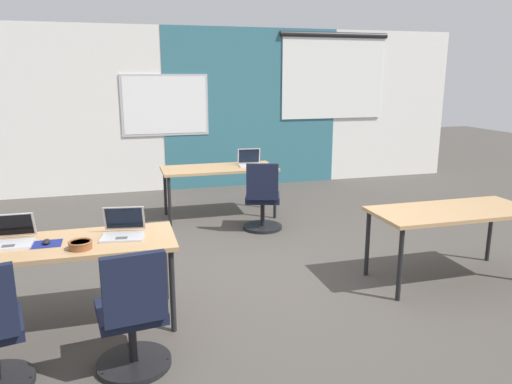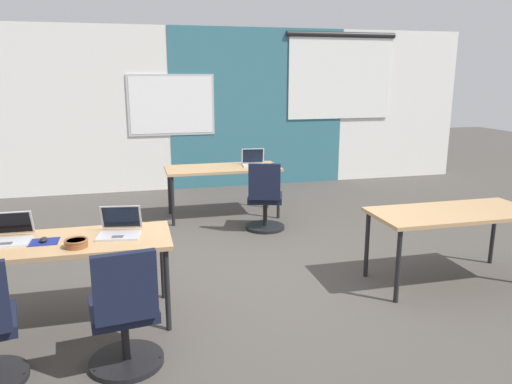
{
  "view_description": "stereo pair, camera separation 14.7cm",
  "coord_description": "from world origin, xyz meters",
  "px_view_note": "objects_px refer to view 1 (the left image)",
  "views": [
    {
      "loc": [
        -1.34,
        -4.49,
        2.0
      ],
      "look_at": [
        0.03,
        0.38,
        0.78
      ],
      "focal_mm": 34.29,
      "sensor_mm": 36.0,
      "label": 1
    },
    {
      "loc": [
        -1.2,
        -4.52,
        2.0
      ],
      "look_at": [
        0.03,
        0.38,
        0.78
      ],
      "focal_mm": 34.29,
      "sensor_mm": 36.0,
      "label": 2
    }
  ],
  "objects_px": {
    "chair_near_left_inner": "(133,322)",
    "laptop_far_right": "(250,162)",
    "desk_near_right": "(452,215)",
    "laptop_near_left_inner": "(123,230)",
    "laptop_near_left_end": "(11,238)",
    "mouse_near_left_end": "(47,242)",
    "mouse_far_right": "(269,164)",
    "desk_far_center": "(219,171)",
    "snack_bowl": "(80,244)",
    "chair_far_right": "(262,202)",
    "desk_near_left": "(72,249)"
  },
  "relations": [
    {
      "from": "laptop_near_left_end",
      "to": "snack_bowl",
      "type": "xyz_separation_m",
      "value": [
        0.53,
        -0.27,
        -0.01
      ]
    },
    {
      "from": "desk_near_right",
      "to": "laptop_far_right",
      "type": "bearing_deg",
      "value": 114.55
    },
    {
      "from": "laptop_far_right",
      "to": "snack_bowl",
      "type": "height_order",
      "value": "laptop_far_right"
    },
    {
      "from": "chair_near_left_inner",
      "to": "laptop_far_right",
      "type": "bearing_deg",
      "value": -123.83
    },
    {
      "from": "snack_bowl",
      "to": "chair_far_right",
      "type": "bearing_deg",
      "value": 46.56
    },
    {
      "from": "mouse_near_left_end",
      "to": "snack_bowl",
      "type": "height_order",
      "value": "snack_bowl"
    },
    {
      "from": "laptop_near_left_inner",
      "to": "desk_near_right",
      "type": "bearing_deg",
      "value": 8.05
    },
    {
      "from": "laptop_near_left_inner",
      "to": "snack_bowl",
      "type": "relative_size",
      "value": 2.1
    },
    {
      "from": "laptop_near_left_inner",
      "to": "laptop_far_right",
      "type": "bearing_deg",
      "value": 65.66
    },
    {
      "from": "laptop_near_left_end",
      "to": "chair_far_right",
      "type": "height_order",
      "value": "laptop_near_left_end"
    },
    {
      "from": "laptop_near_left_inner",
      "to": "mouse_near_left_end",
      "type": "xyz_separation_m",
      "value": [
        -0.58,
        -0.04,
        -0.03
      ]
    },
    {
      "from": "desk_far_center",
      "to": "laptop_near_left_inner",
      "type": "xyz_separation_m",
      "value": [
        -1.35,
        -2.76,
        0.11
      ]
    },
    {
      "from": "desk_near_right",
      "to": "laptop_near_left_inner",
      "type": "height_order",
      "value": "laptop_near_left_inner"
    },
    {
      "from": "mouse_far_right",
      "to": "laptop_near_left_inner",
      "type": "bearing_deg",
      "value": -127.55
    },
    {
      "from": "chair_near_left_inner",
      "to": "laptop_far_right",
      "type": "relative_size",
      "value": 2.63
    },
    {
      "from": "desk_far_center",
      "to": "mouse_far_right",
      "type": "relative_size",
      "value": 14.67
    },
    {
      "from": "desk_near_right",
      "to": "chair_near_left_inner",
      "type": "height_order",
      "value": "chair_near_left_inner"
    },
    {
      "from": "chair_far_right",
      "to": "mouse_near_left_end",
      "type": "bearing_deg",
      "value": 58.18
    },
    {
      "from": "laptop_near_left_inner",
      "to": "laptop_far_right",
      "type": "height_order",
      "value": "laptop_far_right"
    },
    {
      "from": "desk_far_center",
      "to": "laptop_near_left_end",
      "type": "height_order",
      "value": "laptop_near_left_end"
    },
    {
      "from": "desk_near_right",
      "to": "laptop_far_right",
      "type": "distance_m",
      "value": 3.1
    },
    {
      "from": "desk_far_center",
      "to": "mouse_near_left_end",
      "type": "relative_size",
      "value": 15.85
    },
    {
      "from": "chair_near_left_inner",
      "to": "laptop_near_left_inner",
      "type": "bearing_deg",
      "value": -95.55
    },
    {
      "from": "desk_near_left",
      "to": "mouse_near_left_end",
      "type": "distance_m",
      "value": 0.2
    },
    {
      "from": "mouse_near_left_end",
      "to": "snack_bowl",
      "type": "bearing_deg",
      "value": -35.04
    },
    {
      "from": "laptop_near_left_inner",
      "to": "laptop_near_left_end",
      "type": "distance_m",
      "value": 0.84
    },
    {
      "from": "desk_near_right",
      "to": "snack_bowl",
      "type": "height_order",
      "value": "snack_bowl"
    },
    {
      "from": "desk_near_right",
      "to": "chair_far_right",
      "type": "bearing_deg",
      "value": 123.67
    },
    {
      "from": "mouse_far_right",
      "to": "snack_bowl",
      "type": "bearing_deg",
      "value": -129.27
    },
    {
      "from": "desk_far_center",
      "to": "chair_far_right",
      "type": "relative_size",
      "value": 1.74
    },
    {
      "from": "laptop_near_left_inner",
      "to": "snack_bowl",
      "type": "bearing_deg",
      "value": -135.92
    },
    {
      "from": "laptop_near_left_end",
      "to": "laptop_far_right",
      "type": "bearing_deg",
      "value": 46.79
    },
    {
      "from": "desk_far_center",
      "to": "laptop_near_left_end",
      "type": "distance_m",
      "value": 3.49
    },
    {
      "from": "chair_far_right",
      "to": "mouse_far_right",
      "type": "bearing_deg",
      "value": -95.96
    },
    {
      "from": "desk_far_center",
      "to": "chair_near_left_inner",
      "type": "bearing_deg",
      "value": -110.34
    },
    {
      "from": "desk_near_right",
      "to": "mouse_near_left_end",
      "type": "relative_size",
      "value": 15.85
    },
    {
      "from": "mouse_far_right",
      "to": "desk_near_left",
      "type": "bearing_deg",
      "value": -132.06
    },
    {
      "from": "desk_near_right",
      "to": "laptop_far_right",
      "type": "relative_size",
      "value": 4.57
    },
    {
      "from": "snack_bowl",
      "to": "desk_near_left",
      "type": "bearing_deg",
      "value": 113.77
    },
    {
      "from": "laptop_far_right",
      "to": "mouse_far_right",
      "type": "height_order",
      "value": "laptop_far_right"
    },
    {
      "from": "laptop_near_left_inner",
      "to": "mouse_far_right",
      "type": "xyz_separation_m",
      "value": [
        2.08,
        2.71,
        -0.03
      ]
    },
    {
      "from": "mouse_far_right",
      "to": "chair_far_right",
      "type": "relative_size",
      "value": 0.12
    },
    {
      "from": "desk_far_center",
      "to": "chair_near_left_inner",
      "type": "relative_size",
      "value": 1.74
    },
    {
      "from": "mouse_near_left_end",
      "to": "mouse_far_right",
      "type": "bearing_deg",
      "value": 45.98
    },
    {
      "from": "desk_near_right",
      "to": "snack_bowl",
      "type": "distance_m",
      "value": 3.42
    },
    {
      "from": "desk_near_left",
      "to": "desk_near_right",
      "type": "relative_size",
      "value": 1.0
    },
    {
      "from": "chair_near_left_inner",
      "to": "desk_far_center",
      "type": "bearing_deg",
      "value": -117.75
    },
    {
      "from": "mouse_near_left_end",
      "to": "laptop_far_right",
      "type": "xyz_separation_m",
      "value": [
        2.39,
        2.82,
        0.03
      ]
    },
    {
      "from": "laptop_near_left_inner",
      "to": "mouse_far_right",
      "type": "height_order",
      "value": "laptop_near_left_inner"
    },
    {
      "from": "desk_near_left",
      "to": "chair_far_right",
      "type": "distance_m",
      "value": 2.97
    }
  ]
}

